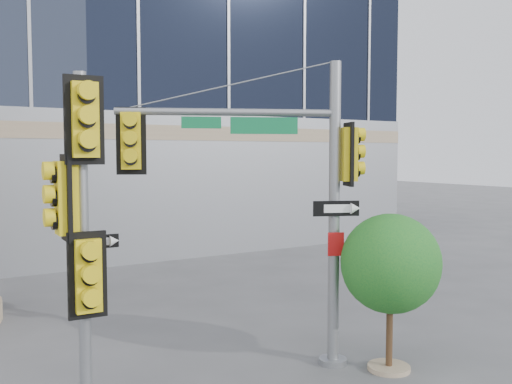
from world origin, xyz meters
TOP-DOWN VIEW (x-y plane):
  - main_signal_pole at (0.49, 1.95)m, footprint 4.54×2.31m
  - secondary_signal_pole at (-3.50, 1.88)m, footprint 0.98×0.75m
  - street_tree at (2.32, 0.66)m, footprint 2.04×2.00m

SIDE VIEW (x-z plane):
  - street_tree at x=2.32m, z-range 0.50..3.69m
  - secondary_signal_pole at x=-3.50m, z-range 0.50..6.21m
  - main_signal_pole at x=0.49m, z-range 0.74..6.97m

